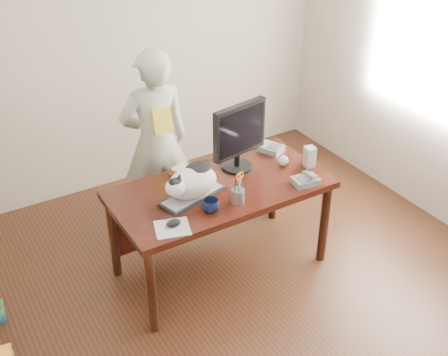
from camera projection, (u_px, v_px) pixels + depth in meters
room at (271, 148)px, 3.34m from camera, size 4.50×4.50×4.50m
desk at (215, 198)px, 4.23m from camera, size 1.60×0.80×0.75m
keyboard at (193, 196)px, 3.96m from camera, size 0.52×0.30×0.03m
cat at (191, 182)px, 3.89m from camera, size 0.47×0.32×0.27m
monitor at (239, 134)px, 4.16m from camera, size 0.48×0.27×0.53m
pen_cup at (238, 194)px, 3.89m from camera, size 0.12×0.12×0.24m
mousepad at (172, 228)px, 3.66m from camera, size 0.28×0.26×0.01m
mouse at (174, 223)px, 3.67m from camera, size 0.12×0.09×0.04m
coffee_mug at (211, 206)px, 3.80m from camera, size 0.16×0.16×0.09m
phone at (306, 180)px, 4.12m from camera, size 0.21×0.17×0.09m
speaker at (310, 157)px, 4.31m from camera, size 0.09×0.09×0.16m
baseball at (283, 161)px, 4.34m from camera, size 0.08×0.08×0.08m
book_stack at (183, 171)px, 4.22m from camera, size 0.22×0.19×0.07m
calculator at (271, 148)px, 4.54m from camera, size 0.21×0.23×0.06m
person at (155, 141)px, 4.61m from camera, size 0.61×0.44×1.58m
held_book at (162, 121)px, 4.35m from camera, size 0.16×0.10×0.21m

